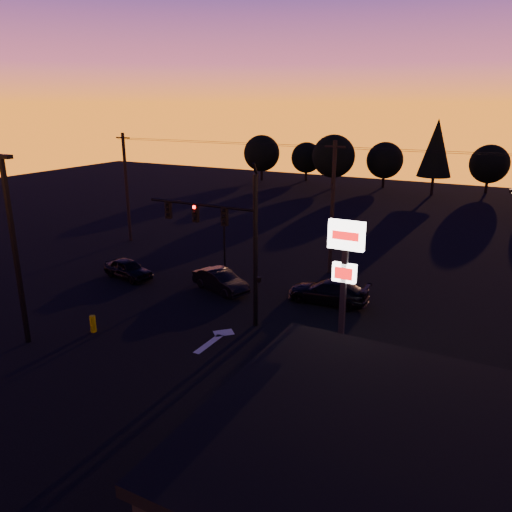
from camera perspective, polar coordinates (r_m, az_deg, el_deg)
The scene contains 20 objects.
ground at distance 24.44m, azimuth -7.74°, elevation -10.62°, with size 120.00×120.00×0.00m, color black.
lane_arrow at distance 25.40m, azimuth -4.60°, elevation -9.37°, with size 1.20×3.10×0.01m.
traffic_signal_mast at distance 25.83m, azimuth -3.21°, elevation 2.80°, with size 6.79×0.52×8.58m.
secondary_signal at distance 35.02m, azimuth -3.68°, elevation 3.12°, with size 0.30×0.31×4.35m.
parking_lot_light at distance 25.70m, azimuth -26.00°, elevation 1.76°, with size 1.25×0.30×9.14m.
pylon_sign at distance 20.80m, azimuth 10.11°, elevation -1.07°, with size 1.50×0.28×6.80m.
utility_pole_0 at distance 43.21m, azimuth -14.57°, elevation 7.63°, with size 1.40×0.26×9.00m.
utility_pole_1 at distance 33.91m, azimuth 8.71°, elevation 5.49°, with size 1.40×0.26×9.00m.
power_wires at distance 33.35m, azimuth 9.03°, elevation 12.19°, with size 36.00×1.22×0.07m.
bollard at distance 27.17m, azimuth -18.13°, elevation -7.38°, with size 0.29×0.29×0.88m, color #A9AA00.
tree_0 at distance 76.25m, azimuth 0.66°, elevation 11.66°, with size 5.36×5.36×6.74m.
tree_1 at distance 76.51m, azimuth 5.78°, elevation 11.12°, with size 4.54×4.54×5.71m.
tree_2 at distance 69.64m, azimuth 8.85°, elevation 11.20°, with size 5.77×5.78×7.26m.
tree_3 at distance 71.82m, azimuth 14.50°, elevation 10.54°, with size 4.95×4.95×6.22m.
tree_4 at distance 67.34m, azimuth 19.89°, elevation 11.54°, with size 4.18×4.18×9.50m.
tree_5 at distance 71.89m, azimuth 25.12°, elevation 9.49°, with size 4.95×4.95×6.22m.
car_left at distance 34.56m, azimuth -14.42°, elevation -1.43°, with size 1.52×3.77×1.28m, color black.
car_mid at distance 31.29m, azimuth -4.08°, elevation -2.81°, with size 1.42×4.08×1.34m, color black.
car_right at distance 29.66m, azimuth 8.23°, elevation -4.05°, with size 1.94×4.77×1.38m, color black.
suv_parked at distance 19.66m, azimuth 17.72°, elevation -16.72°, with size 2.09×4.53×1.26m, color black.
Camera 1 is at (12.93, -17.39, 11.31)m, focal length 35.00 mm.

